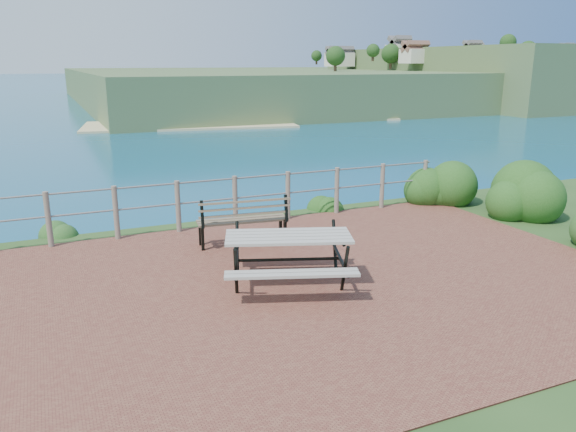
% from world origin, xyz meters
% --- Properties ---
extents(ground, '(10.00, 7.00, 0.12)m').
position_xyz_m(ground, '(0.00, 0.00, 0.00)').
color(ground, brown).
rests_on(ground, ground).
extents(ocean, '(1200.00, 1200.00, 0.00)m').
position_xyz_m(ocean, '(0.00, 200.00, 0.00)').
color(ocean, '#14627D').
rests_on(ocean, ground).
extents(safety_railing, '(9.40, 0.10, 1.00)m').
position_xyz_m(safety_railing, '(0.00, 3.35, 0.57)').
color(safety_railing, '#6B5B4C').
rests_on(safety_railing, ground).
extents(distant_bay, '(290.00, 232.36, 24.00)m').
position_xyz_m(distant_bay, '(173.07, 202.61, -1.52)').
color(distant_bay, '#39562B').
rests_on(distant_bay, ground).
extents(picnic_table, '(1.95, 1.49, 0.76)m').
position_xyz_m(picnic_table, '(-0.29, 0.04, 0.49)').
color(picnic_table, '#A19D90').
rests_on(picnic_table, ground).
extents(park_bench, '(1.65, 0.60, 0.91)m').
position_xyz_m(park_bench, '(-0.27, 2.13, 0.60)').
color(park_bench, brown).
rests_on(park_bench, ground).
extents(shrub_right_front, '(1.43, 1.43, 2.03)m').
position_xyz_m(shrub_right_front, '(5.62, 1.61, 0.00)').
color(shrub_right_front, '#194314').
rests_on(shrub_right_front, ground).
extents(shrub_right_edge, '(1.22, 1.22, 1.73)m').
position_xyz_m(shrub_right_edge, '(4.94, 3.34, 0.00)').
color(shrub_right_edge, '#194314').
rests_on(shrub_right_edge, ground).
extents(shrub_lip_west, '(0.66, 0.66, 0.36)m').
position_xyz_m(shrub_lip_west, '(-3.27, 4.11, 0.00)').
color(shrub_lip_west, '#21501E').
rests_on(shrub_lip_west, ground).
extents(shrub_lip_east, '(0.79, 0.79, 0.55)m').
position_xyz_m(shrub_lip_east, '(2.26, 3.75, 0.00)').
color(shrub_lip_east, '#194314').
rests_on(shrub_lip_east, ground).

